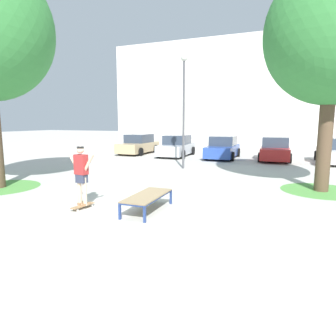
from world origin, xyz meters
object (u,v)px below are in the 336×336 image
skate_box (147,196)px  car_white (334,152)px  light_post (184,95)px  car_red (275,149)px  skateboard (83,206)px  skater (81,172)px  tree_near_right (333,34)px  car_silver (177,146)px  car_tan (139,145)px  car_blue (223,148)px

skate_box → car_white: car_white is taller
light_post → car_red: bearing=52.0°
skateboard → car_white: (7.80, 13.48, 0.61)m
skater → tree_near_right: 9.31m
skate_box → car_silver: car_silver is taller
skate_box → car_tan: bearing=118.8°
car_tan → car_white: size_ratio=1.00×
skate_box → car_white: 14.30m
car_silver → car_white: (9.97, 0.12, 0.00)m
light_post → car_tan: bearing=135.0°
car_silver → skate_box: bearing=-72.7°
skate_box → skateboard: bearing=-165.2°
car_tan → car_silver: bearing=-7.7°
car_white → light_post: bearing=-145.0°
skateboard → car_red: bearing=71.9°
skateboard → tree_near_right: 9.81m
car_red → skate_box: bearing=-101.3°
skateboard → light_post: (0.17, 8.13, 3.75)m
skateboard → car_red: 14.37m
skater → skate_box: bearing=14.7°
car_tan → light_post: bearing=-45.0°
skater → car_white: (7.80, 13.48, -0.38)m
car_blue → skater: bearing=-94.9°
car_blue → light_post: bearing=-100.5°
skateboard → tree_near_right: size_ratio=0.11×
tree_near_right → car_blue: tree_near_right is taller
car_silver → light_post: light_post is taller
skater → car_red: (4.47, 13.64, -0.38)m
tree_near_right → light_post: tree_near_right is taller
car_red → light_post: light_post is taller
car_blue → light_post: light_post is taller
car_red → car_white: bearing=-2.9°
car_silver → light_post: size_ratio=0.73×
car_blue → car_red: size_ratio=0.99×
skateboard → car_tan: bearing=111.7°
car_red → light_post: (-4.30, -5.51, 3.13)m
tree_near_right → car_silver: 12.88m
car_silver → car_red: bearing=2.5°
car_white → car_blue: bearing=-179.1°
skate_box → car_silver: 13.48m
tree_near_right → light_post: 7.21m
skater → car_tan: bearing=111.7°
tree_near_right → car_tan: 15.57m
skate_box → car_silver: (-4.01, 12.87, 0.28)m
car_red → car_white: (3.33, -0.17, 0.00)m
skateboard → car_tan: (-5.50, 13.80, 0.61)m
tree_near_right → car_red: 9.97m
skate_box → tree_near_right: bearing=44.4°
skate_box → light_post: light_post is taller
car_tan → car_red: bearing=-0.9°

